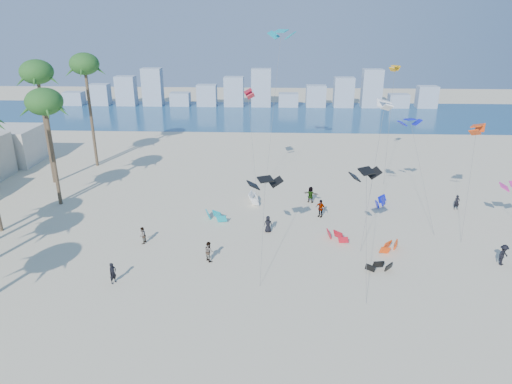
{
  "coord_description": "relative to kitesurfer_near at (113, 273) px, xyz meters",
  "views": [
    {
      "loc": [
        4.69,
        -24.21,
        20.12
      ],
      "look_at": [
        3.0,
        16.0,
        4.5
      ],
      "focal_mm": 32.57,
      "sensor_mm": 36.0,
      "label": 1
    }
  ],
  "objects": [
    {
      "name": "ground",
      "position": [
        7.96,
        -7.12,
        -0.88
      ],
      "size": [
        220.0,
        220.0,
        0.0
      ],
      "primitive_type": "plane",
      "color": "beige",
      "rests_on": "ground"
    },
    {
      "name": "kitesurfer_mid",
      "position": [
        7.09,
        3.87,
        0.02
      ],
      "size": [
        1.08,
        1.11,
        1.8
      ],
      "primitive_type": "imported",
      "rotation": [
        0.0,
        0.0,
        2.25
      ],
      "color": "gray",
      "rests_on": "ground"
    },
    {
      "name": "kitesurfer_near",
      "position": [
        0.0,
        0.0,
        0.0
      ],
      "size": [
        0.68,
        0.77,
        1.77
      ],
      "primitive_type": "imported",
      "rotation": [
        0.0,
        0.0,
        1.06
      ],
      "color": "black",
      "rests_on": "ground"
    },
    {
      "name": "flying_kites",
      "position": [
        20.31,
        15.63,
        10.46
      ],
      "size": [
        29.0,
        32.12,
        18.72
      ],
      "color": "black",
      "rests_on": "ground"
    },
    {
      "name": "grounded_kites",
      "position": [
        16.65,
        11.83,
        -0.45
      ],
      "size": [
        20.55,
        16.59,
        0.94
      ],
      "color": "#0E99AB",
      "rests_on": "ground"
    },
    {
      "name": "ocean",
      "position": [
        7.96,
        64.88,
        -0.88
      ],
      "size": [
        220.0,
        220.0,
        0.0
      ],
      "primitive_type": "plane",
      "color": "navy",
      "rests_on": "ground"
    },
    {
      "name": "distant_skyline",
      "position": [
        6.77,
        74.88,
        2.2
      ],
      "size": [
        85.0,
        3.0,
        8.4
      ],
      "color": "#9EADBF",
      "rests_on": "ground"
    },
    {
      "name": "kitesurfers_far",
      "position": [
        19.19,
        11.11,
        0.02
      ],
      "size": [
        32.75,
        14.57,
        1.92
      ],
      "color": "black",
      "rests_on": "ground"
    }
  ]
}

